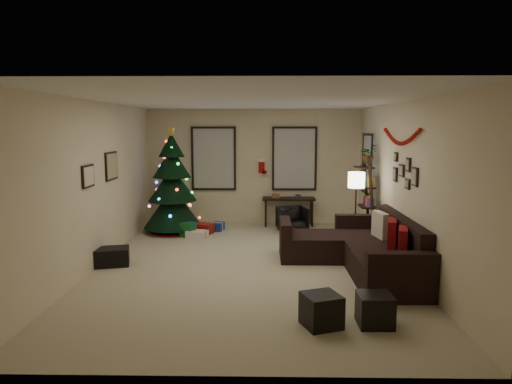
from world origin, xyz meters
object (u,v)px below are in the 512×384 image
christmas_tree (172,188)px  desk (289,201)px  desk_chair (292,219)px  bookshelf (368,200)px  sofa (362,251)px

christmas_tree → desk: 2.70m
christmas_tree → desk: christmas_tree is taller
desk_chair → christmas_tree: bearing=167.6°
bookshelf → christmas_tree: bearing=168.3°
sofa → desk_chair: bearing=109.8°
sofa → bookshelf: size_ratio=1.63×
christmas_tree → desk: bearing=16.2°
desk → bookshelf: bookshelf is taller
christmas_tree → desk_chair: (2.61, 0.09, -0.69)m
desk → bookshelf: (1.49, -1.58, 0.27)m
bookshelf → sofa: bearing=-105.0°
sofa → christmas_tree: bearing=144.0°
desk → desk_chair: desk is taller
christmas_tree → sofa: bearing=-36.0°
christmas_tree → sofa: size_ratio=0.83×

